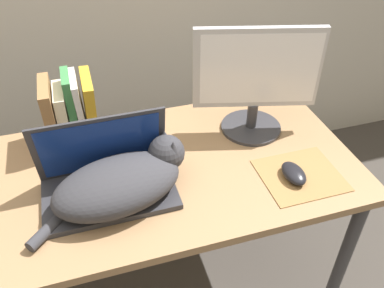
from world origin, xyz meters
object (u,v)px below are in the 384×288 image
object	(u,v)px
laptop	(107,179)
external_monitor	(256,80)
book_row	(70,113)
computer_mouse	(294,173)
cat	(123,182)

from	to	relation	value
laptop	external_monitor	world-z (taller)	external_monitor
external_monitor	book_row	distance (m)	0.62
laptop	book_row	distance (m)	0.30
external_monitor	computer_mouse	xyz separation A→B (m)	(0.02, -0.28, -0.18)
laptop	cat	bearing A→B (deg)	-49.61
cat	laptop	bearing A→B (deg)	130.39
computer_mouse	laptop	bearing A→B (deg)	168.28
laptop	external_monitor	xyz separation A→B (m)	(0.53, 0.16, 0.15)
cat	book_row	xyz separation A→B (m)	(-0.11, 0.32, 0.05)
laptop	external_monitor	distance (m)	0.57
computer_mouse	book_row	world-z (taller)	book_row
laptop	external_monitor	size ratio (longest dim) A/B	0.94
external_monitor	laptop	bearing A→B (deg)	-162.84
computer_mouse	external_monitor	bearing A→B (deg)	94.02
laptop	external_monitor	bearing A→B (deg)	17.16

